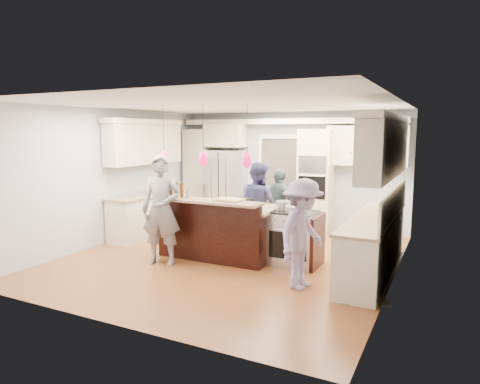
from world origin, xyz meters
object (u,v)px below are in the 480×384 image
(island_range, at_px, (296,238))
(person_far_left, at_px, (258,205))
(kitchen_island, at_px, (221,229))
(person_bar_end, at_px, (161,210))
(refrigerator, at_px, (225,186))

(island_range, bearing_deg, person_far_left, 145.58)
(kitchen_island, distance_m, island_range, 1.41)
(person_bar_end, bearing_deg, kitchen_island, 38.42)
(refrigerator, height_order, island_range, refrigerator)
(refrigerator, distance_m, kitchen_island, 2.91)
(refrigerator, relative_size, person_bar_end, 0.96)
(island_range, relative_size, person_far_left, 0.55)
(kitchen_island, relative_size, person_far_left, 1.26)
(refrigerator, height_order, kitchen_island, refrigerator)
(island_range, bearing_deg, refrigerator, 137.41)
(refrigerator, xyz_separation_m, island_range, (2.71, -2.49, -0.44))
(person_far_left, bearing_deg, person_bar_end, 76.81)
(refrigerator, xyz_separation_m, person_far_left, (1.69, -1.79, -0.07))
(refrigerator, height_order, person_far_left, refrigerator)
(refrigerator, xyz_separation_m, person_bar_end, (0.65, -3.46, 0.04))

